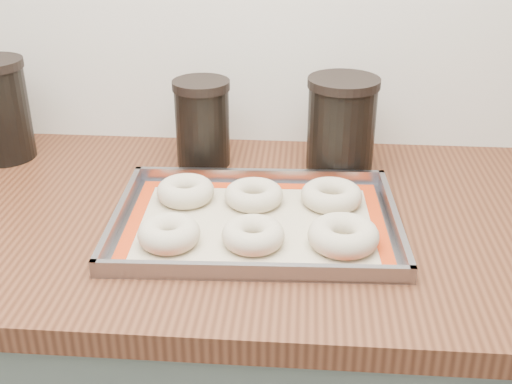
# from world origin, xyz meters

# --- Properties ---
(countertop) EXTENTS (3.06, 0.68, 0.04)m
(countertop) POSITION_xyz_m (0.00, 1.68, 0.88)
(countertop) COLOR #5A301B
(countertop) RESTS_ON cabinet
(baking_tray) EXTENTS (0.47, 0.35, 0.03)m
(baking_tray) POSITION_xyz_m (0.09, 1.63, 0.91)
(baking_tray) COLOR gray
(baking_tray) RESTS_ON countertop
(baking_mat) EXTENTS (0.43, 0.31, 0.00)m
(baking_mat) POSITION_xyz_m (0.09, 1.63, 0.90)
(baking_mat) COLOR #C6B793
(baking_mat) RESTS_ON baking_tray
(bagel_front_left) EXTENTS (0.11, 0.11, 0.04)m
(bagel_front_left) POSITION_xyz_m (-0.04, 1.55, 0.92)
(bagel_front_left) COLOR beige
(bagel_front_left) RESTS_ON baking_mat
(bagel_front_mid) EXTENTS (0.10, 0.10, 0.04)m
(bagel_front_mid) POSITION_xyz_m (0.09, 1.56, 0.92)
(bagel_front_mid) COLOR beige
(bagel_front_mid) RESTS_ON baking_mat
(bagel_front_right) EXTENTS (0.12, 0.12, 0.04)m
(bagel_front_right) POSITION_xyz_m (0.22, 1.56, 0.92)
(bagel_front_right) COLOR beige
(bagel_front_right) RESTS_ON baking_mat
(bagel_back_left) EXTENTS (0.12, 0.12, 0.04)m
(bagel_back_left) POSITION_xyz_m (-0.04, 1.70, 0.92)
(bagel_back_left) COLOR beige
(bagel_back_left) RESTS_ON baking_mat
(bagel_back_mid) EXTENTS (0.11, 0.11, 0.03)m
(bagel_back_mid) POSITION_xyz_m (0.08, 1.69, 0.92)
(bagel_back_mid) COLOR beige
(bagel_back_mid) RESTS_ON baking_mat
(bagel_back_right) EXTENTS (0.11, 0.11, 0.03)m
(bagel_back_right) POSITION_xyz_m (0.21, 1.70, 0.92)
(bagel_back_right) COLOR beige
(bagel_back_right) RESTS_ON baking_mat
(canister_mid) EXTENTS (0.11, 0.11, 0.17)m
(canister_mid) POSITION_xyz_m (-0.04, 1.87, 0.99)
(canister_mid) COLOR black
(canister_mid) RESTS_ON countertop
(canister_right) EXTENTS (0.13, 0.13, 0.18)m
(canister_right) POSITION_xyz_m (0.23, 1.86, 0.99)
(canister_right) COLOR black
(canister_right) RESTS_ON countertop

